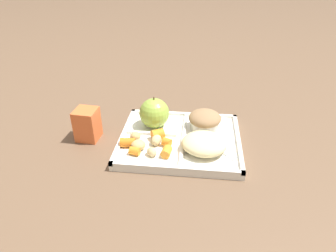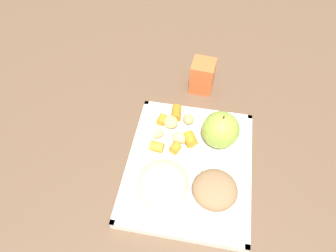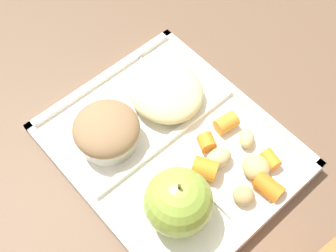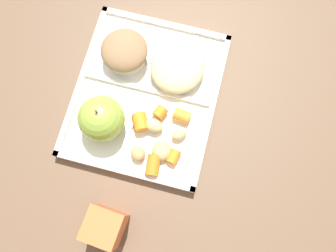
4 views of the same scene
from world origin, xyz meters
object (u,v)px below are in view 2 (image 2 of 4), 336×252
at_px(green_apple, 221,130).
at_px(milk_carton, 201,76).
at_px(lunch_tray, 189,166).
at_px(bran_muffin, 215,191).
at_px(plastic_fork, 169,206).

xyz_separation_m(green_apple, milk_carton, (-0.18, -0.06, -0.01)).
bearing_deg(lunch_tray, bran_muffin, 42.32).
relative_size(green_apple, bran_muffin, 1.02).
relative_size(bran_muffin, plastic_fork, 0.70).
bearing_deg(bran_muffin, green_apple, -180.00).
bearing_deg(bran_muffin, lunch_tray, -137.68).
bearing_deg(green_apple, bran_muffin, 0.00).
distance_m(bran_muffin, plastic_fork, 0.10).
bearing_deg(green_apple, plastic_fork, -25.39).
distance_m(green_apple, plastic_fork, 0.20).
xyz_separation_m(lunch_tray, plastic_fork, (0.10, -0.03, 0.01)).
xyz_separation_m(green_apple, plastic_fork, (0.18, -0.09, -0.04)).
height_order(lunch_tray, plastic_fork, lunch_tray).
bearing_deg(plastic_fork, milk_carton, 176.25).
height_order(green_apple, plastic_fork, green_apple).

